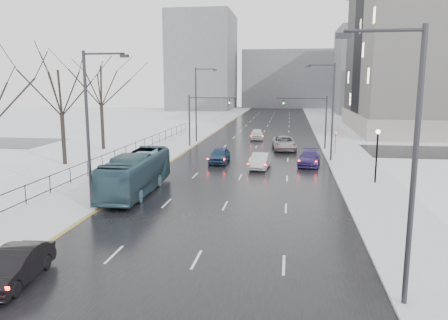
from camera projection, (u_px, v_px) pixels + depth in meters
The scene contains 26 objects.
road at pixel (262, 136), 65.87m from camera, with size 16.00×150.00×0.04m, color black.
cross_road at pixel (256, 148), 54.19m from camera, with size 130.00×10.00×0.04m, color black.
sidewalk_left at pixel (194, 135), 67.41m from camera, with size 5.00×150.00×0.16m, color silver.
sidewalk_right at pixel (333, 137), 64.32m from camera, with size 5.00×150.00×0.16m, color silver.
park_strip at pixel (135, 134), 68.80m from camera, with size 14.00×150.00×0.12m, color white.
tree_park_d at pixel (65, 165), 43.19m from camera, with size 8.75×8.75×12.50m, color black, non-canonical shape.
tree_park_e at pixel (104, 150), 52.98m from camera, with size 9.45×9.45×13.50m, color black, non-canonical shape.
iron_fence at pixel (93, 165), 38.43m from camera, with size 0.06×70.00×1.30m.
streetlight_r_near at pixel (408, 156), 15.02m from camera, with size 2.95×0.25×10.00m.
streetlight_r_mid at pixel (331, 107), 44.22m from camera, with size 2.95×0.25×10.00m.
streetlight_l_near at pixel (91, 123), 27.15m from camera, with size 2.95×0.25×10.00m.
streetlight_l_far at pixel (198, 101), 58.30m from camera, with size 2.95×0.25×10.00m.
lamppost_r_mid at pixel (377, 148), 34.54m from camera, with size 0.36×0.36×4.28m.
mast_signal_right at pixel (317, 116), 52.40m from camera, with size 6.10×0.33×6.50m.
mast_signal_left at pixel (198, 115), 54.55m from camera, with size 6.10×0.33×6.50m.
no_uturn_sign at pixel (336, 135), 48.55m from camera, with size 0.60×0.06×2.70m.
bldg_far_right at pixel (384, 71), 113.36m from camera, with size 24.00×20.00×22.00m, color slate.
bldg_far_left at pixel (203, 62), 129.91m from camera, with size 18.00×22.00×28.00m, color slate.
bldg_far_center at pixel (291, 79), 141.57m from camera, with size 30.00×18.00×18.00m, color slate.
sedan_left_near at pixel (15, 266), 17.71m from camera, with size 1.50×4.31×1.42m, color black.
bus at pixel (136, 173), 32.17m from camera, with size 2.46×10.52×2.93m, color #2F4F5C.
sedan_center_near at pixel (220, 155), 44.17m from camera, with size 1.81×4.50×1.53m, color navy.
sedan_right_near at pixel (260, 161), 41.29m from camera, with size 1.55×4.43×1.46m, color #B4B6B9.
sedan_right_cross at pixel (284, 143), 52.65m from camera, with size 2.70×5.85×1.63m, color gray.
sedan_right_far at pixel (309, 158), 42.87m from camera, with size 1.98×4.87×1.41m, color navy.
sedan_center_far at pixel (257, 134), 62.21m from camera, with size 1.81×4.51×1.54m, color silver.
Camera 1 is at (4.09, -5.60, 8.12)m, focal length 35.00 mm.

